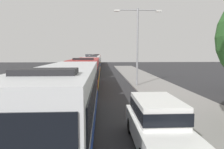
# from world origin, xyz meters

# --- Properties ---
(bus_lead) EXTENTS (2.58, 10.71, 3.21)m
(bus_lead) POSITION_xyz_m (-1.30, 9.72, 1.69)
(bus_lead) COLOR silver
(bus_lead) RESTS_ON ground_plane
(bus_second_in_line) EXTENTS (2.58, 11.80, 3.21)m
(bus_second_in_line) POSITION_xyz_m (-1.30, 21.86, 1.69)
(bus_second_in_line) COLOR maroon
(bus_second_in_line) RESTS_ON ground_plane
(bus_middle) EXTENTS (2.58, 11.75, 3.21)m
(bus_middle) POSITION_xyz_m (-1.30, 35.38, 1.69)
(bus_middle) COLOR silver
(bus_middle) RESTS_ON ground_plane
(bus_fourth_in_line) EXTENTS (2.58, 11.72, 3.21)m
(bus_fourth_in_line) POSITION_xyz_m (-1.30, 48.32, 1.69)
(bus_fourth_in_line) COLOR silver
(bus_fourth_in_line) RESTS_ON ground_plane
(bus_rear) EXTENTS (2.58, 10.85, 3.21)m
(bus_rear) POSITION_xyz_m (-1.30, 61.46, 1.69)
(bus_rear) COLOR maroon
(bus_rear) RESTS_ON ground_plane
(bus_tail_end) EXTENTS (2.58, 11.62, 3.21)m
(bus_tail_end) POSITION_xyz_m (-1.30, 74.19, 1.69)
(bus_tail_end) COLOR silver
(bus_tail_end) RESTS_ON ground_plane
(white_suv) EXTENTS (1.86, 4.79, 1.90)m
(white_suv) POSITION_xyz_m (2.40, 8.23, 1.03)
(white_suv) COLOR white
(white_suv) RESTS_ON ground_plane
(box_truck_oncoming) EXTENTS (2.35, 7.29, 3.15)m
(box_truck_oncoming) POSITION_xyz_m (-4.60, 77.59, 1.70)
(box_truck_oncoming) COLOR #B7B7BC
(box_truck_oncoming) RESTS_ON ground_plane
(streetlamp_mid) EXTENTS (4.96, 0.28, 8.17)m
(streetlamp_mid) POSITION_xyz_m (4.10, 22.29, 5.09)
(streetlamp_mid) COLOR gray
(streetlamp_mid) RESTS_ON sidewalk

